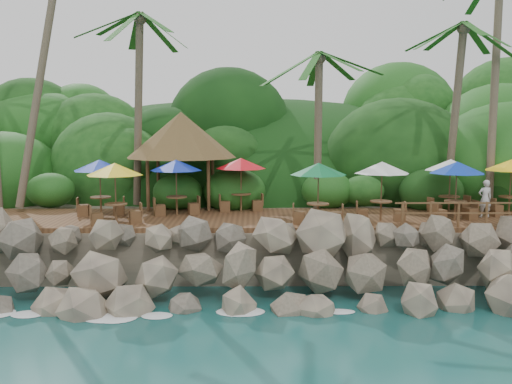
{
  "coord_description": "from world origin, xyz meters",
  "views": [
    {
      "loc": [
        -0.18,
        -17.22,
        6.27
      ],
      "look_at": [
        0.0,
        6.0,
        3.4
      ],
      "focal_mm": 38.1,
      "sensor_mm": 36.0,
      "label": 1
    }
  ],
  "objects": [
    {
      "name": "ground",
      "position": [
        0.0,
        0.0,
        0.0
      ],
      "size": [
        140.0,
        140.0,
        0.0
      ],
      "primitive_type": "plane",
      "color": "#19514F",
      "rests_on": "ground"
    },
    {
      "name": "land_base",
      "position": [
        0.0,
        16.0,
        1.05
      ],
      "size": [
        32.0,
        25.2,
        2.1
      ],
      "primitive_type": "cube",
      "color": "gray",
      "rests_on": "ground"
    },
    {
      "name": "jungle_hill",
      "position": [
        0.0,
        23.5,
        0.0
      ],
      "size": [
        44.8,
        28.0,
        15.4
      ],
      "primitive_type": "ellipsoid",
      "color": "#143811",
      "rests_on": "ground"
    },
    {
      "name": "seawall",
      "position": [
        0.0,
        2.0,
        1.15
      ],
      "size": [
        29.0,
        4.0,
        2.3
      ],
      "primitive_type": null,
      "color": "gray",
      "rests_on": "ground"
    },
    {
      "name": "terrace",
      "position": [
        0.0,
        6.0,
        2.2
      ],
      "size": [
        26.0,
        5.0,
        0.2
      ],
      "primitive_type": "cube",
      "color": "brown",
      "rests_on": "land_base"
    },
    {
      "name": "jungle_foliage",
      "position": [
        0.0,
        15.0,
        0.0
      ],
      "size": [
        44.0,
        16.0,
        12.0
      ],
      "primitive_type": null,
      "color": "#143811",
      "rests_on": "ground"
    },
    {
      "name": "foam_line",
      "position": [
        0.0,
        0.3,
        0.03
      ],
      "size": [
        25.2,
        0.8,
        0.06
      ],
      "color": "white",
      "rests_on": "ground"
    },
    {
      "name": "palapa",
      "position": [
        -3.58,
        9.12,
        5.79
      ],
      "size": [
        5.31,
        5.31,
        4.6
      ],
      "color": "brown",
      "rests_on": "ground"
    },
    {
      "name": "dining_clusters",
      "position": [
        0.74,
        5.71,
        4.35
      ],
      "size": [
        25.32,
        5.47,
        2.47
      ],
      "color": "brown",
      "rests_on": "terrace"
    },
    {
      "name": "railing",
      "position": [
        9.55,
        3.65,
        2.91
      ],
      "size": [
        8.3,
        0.1,
        1.0
      ],
      "color": "brown",
      "rests_on": "terrace"
    },
    {
      "name": "waiter",
      "position": [
        9.9,
        5.92,
        3.11
      ],
      "size": [
        0.62,
        0.43,
        1.63
      ],
      "primitive_type": "imported",
      "rotation": [
        0.0,
        0.0,
        3.21
      ],
      "color": "silver",
      "rests_on": "terrace"
    }
  ]
}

